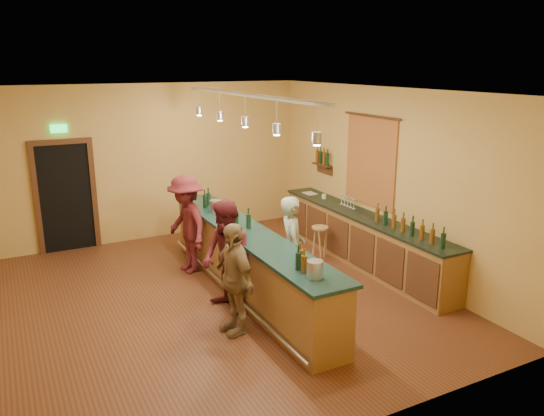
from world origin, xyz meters
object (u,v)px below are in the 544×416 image
tasting_bar (247,257)px  bartender (292,248)px  back_counter (363,239)px  customer_b (234,279)px  bar_stool (320,234)px  customer_c (187,224)px  customer_a (227,258)px

tasting_bar → bartender: bartender is taller
back_counter → bartender: bartender is taller
customer_b → tasting_bar: bearing=142.5°
tasting_bar → bar_stool: tasting_bar is taller
bartender → customer_c: (-1.10, 1.80, 0.05)m
tasting_bar → customer_a: (-0.55, -0.49, 0.25)m
tasting_bar → bartender: bearing=-41.0°
customer_b → bartender: bearing=110.9°
customer_c → bar_stool: (2.38, -0.59, -0.37)m
bar_stool → customer_a: bearing=-152.9°
bartender → bar_stool: size_ratio=2.55×
customer_a → customer_c: (0.00, 1.81, 0.02)m
bar_stool → customer_c: bearing=166.0°
bartender → customer_b: (-1.24, -0.60, -0.04)m
customer_b → bar_stool: size_ratio=2.42×
back_counter → bar_stool: (-0.58, 0.55, 0.01)m
customer_b → bar_stool: (2.52, 1.81, -0.28)m
tasting_bar → customer_b: customer_b is taller
bartender → customer_c: customer_c is taller
back_counter → tasting_bar: tasting_bar is taller
bartender → customer_b: bearing=135.5°
customer_b → customer_c: 2.41m
bartender → bar_stool: 1.79m
back_counter → tasting_bar: (-2.41, -0.18, 0.12)m
customer_b → customer_c: (0.14, 2.40, 0.09)m
tasting_bar → bar_stool: (1.83, 0.73, -0.11)m
bartender → customer_b: 1.38m
tasting_bar → customer_c: size_ratio=2.94×
customer_a → back_counter: bearing=94.6°
back_counter → customer_a: bearing=-167.2°
bar_stool → bartender: bearing=-136.7°
customer_a → customer_c: bearing=171.7°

